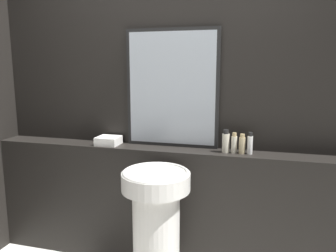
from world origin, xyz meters
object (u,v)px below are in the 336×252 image
Objects in this scene: conditioner_bottle at (234,144)px; lotion_bottle at (242,144)px; mirror at (172,89)px; towel_stack at (109,141)px; shampoo_bottle at (226,142)px; body_wash_bottle at (250,144)px; pedestal_sink at (156,227)px.

conditioner_bottle reaches higher than lotion_bottle.
towel_stack is at bearing -170.03° from mirror.
lotion_bottle is at bearing 0.00° from shampoo_bottle.
towel_stack is 1.04m from lotion_bottle.
shampoo_bottle is at bearing 180.00° from lotion_bottle.
conditioner_bottle is at bearing 180.00° from body_wash_bottle.
lotion_bottle is 0.05m from body_wash_bottle.
conditioner_bottle is (0.98, 0.00, 0.04)m from towel_stack.
shampoo_bottle is (0.40, 0.40, 0.51)m from pedestal_sink.
towel_stack is at bearing 180.00° from lotion_bottle.
shampoo_bottle reaches higher than lotion_bottle.
mirror is (-0.02, 0.49, 0.88)m from pedestal_sink.
conditioner_bottle is 0.94× the size of body_wash_bottle.
lotion_bottle is (1.04, 0.00, 0.03)m from towel_stack.
mirror reaches higher than body_wash_bottle.
lotion_bottle is at bearing 0.00° from towel_stack.
shampoo_bottle is 1.13× the size of conditioner_bottle.
pedestal_sink is at bearing -87.33° from mirror.
conditioner_bottle is at bearing 0.00° from shampoo_bottle.
pedestal_sink is 6.26× the size of lotion_bottle.
shampoo_bottle is 0.06m from conditioner_bottle.
shampoo_bottle is 1.18× the size of lotion_bottle.
lotion_bottle is at bearing 37.95° from pedestal_sink.
mirror is 5.09× the size of towel_stack.
pedestal_sink is 0.77m from shampoo_bottle.
pedestal_sink is 5.07× the size of towel_stack.
shampoo_bottle is 0.12m from lotion_bottle.
conditioner_bottle reaches higher than pedestal_sink.
shampoo_bottle is (0.92, 0.00, 0.04)m from towel_stack.
pedestal_sink is at bearing -142.05° from lotion_bottle.
conditioner_bottle is (0.48, -0.09, -0.38)m from mirror.
body_wash_bottle reaches higher than lotion_bottle.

